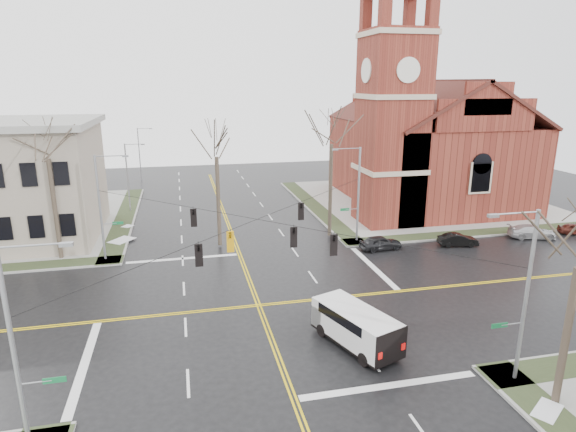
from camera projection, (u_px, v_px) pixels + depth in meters
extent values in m
plane|color=black|center=(259.00, 305.00, 33.25)|extent=(120.00, 120.00, 0.00)
cube|color=gray|center=(418.00, 201.00, 62.05)|extent=(30.00, 30.00, 0.15)
cube|color=#29361D|center=(315.00, 206.00, 59.08)|extent=(2.00, 30.00, 0.02)
cube|color=#29361D|center=(482.00, 232.00, 49.06)|extent=(30.00, 2.00, 0.02)
cube|color=#29361D|center=(125.00, 217.00, 54.30)|extent=(2.00, 30.00, 0.02)
cube|color=gold|center=(257.00, 305.00, 33.22)|extent=(0.12, 100.00, 0.01)
cube|color=gold|center=(260.00, 305.00, 33.27)|extent=(0.12, 100.00, 0.01)
cube|color=gold|center=(259.00, 306.00, 33.14)|extent=(100.00, 0.12, 0.01)
cube|color=gold|center=(258.00, 304.00, 33.36)|extent=(100.00, 0.12, 0.01)
cube|color=silver|center=(389.00, 385.00, 24.45)|extent=(9.50, 0.50, 0.01)
cube|color=silver|center=(183.00, 259.00, 42.04)|extent=(9.50, 0.50, 0.01)
cube|color=silver|center=(84.00, 364.00, 26.31)|extent=(0.50, 9.50, 0.01)
cube|color=silver|center=(373.00, 267.00, 40.19)|extent=(0.50, 9.50, 0.01)
cube|color=maroon|center=(391.00, 131.00, 50.16)|extent=(6.00, 6.00, 20.00)
cube|color=#BFAC93|center=(397.00, 34.00, 47.61)|extent=(6.30, 6.30, 0.50)
cylinder|color=silver|center=(408.00, 70.00, 45.68)|extent=(2.40, 0.15, 2.40)
cylinder|color=silver|center=(366.00, 71.00, 47.90)|extent=(0.15, 2.40, 2.40)
cube|color=maroon|center=(424.00, 162.00, 61.88)|extent=(18.00, 24.00, 10.00)
cube|color=maroon|center=(375.00, 197.00, 55.03)|extent=(2.00, 5.00, 4.40)
cylinder|color=gray|center=(358.00, 195.00, 45.26)|extent=(0.20, 0.20, 9.00)
cylinder|color=gray|center=(352.00, 209.00, 45.49)|extent=(1.20, 0.06, 0.06)
cube|color=#106032|center=(345.00, 210.00, 45.34)|extent=(0.90, 0.04, 0.25)
cylinder|color=gray|center=(348.00, 149.00, 43.82)|extent=(2.40, 0.08, 0.08)
cube|color=gray|center=(335.00, 149.00, 43.58)|extent=(0.50, 0.22, 0.15)
cylinder|color=gray|center=(100.00, 209.00, 40.35)|extent=(0.20, 0.20, 9.00)
cylinder|color=gray|center=(109.00, 224.00, 40.84)|extent=(1.20, 0.06, 0.06)
cube|color=#106032|center=(118.00, 223.00, 40.99)|extent=(0.90, 0.04, 0.25)
cylinder|color=gray|center=(110.00, 156.00, 39.42)|extent=(2.40, 0.08, 0.08)
cube|color=gray|center=(125.00, 156.00, 39.69)|extent=(0.50, 0.22, 0.15)
cylinder|color=gray|center=(526.00, 298.00, 23.65)|extent=(0.20, 0.20, 9.00)
cylinder|color=gray|center=(512.00, 324.00, 23.89)|extent=(1.20, 0.06, 0.06)
cube|color=#106032|center=(500.00, 325.00, 23.74)|extent=(0.90, 0.04, 0.25)
cylinder|color=gray|center=(516.00, 213.00, 22.21)|extent=(2.40, 0.08, 0.08)
cube|color=gray|center=(493.00, 216.00, 21.97)|extent=(0.50, 0.22, 0.15)
cylinder|color=gray|center=(14.00, 354.00, 18.75)|extent=(0.20, 0.20, 9.00)
cylinder|color=gray|center=(36.00, 382.00, 19.24)|extent=(1.20, 0.06, 0.06)
cube|color=#106032|center=(54.00, 380.00, 19.39)|extent=(0.90, 0.04, 0.25)
cylinder|color=gray|center=(31.00, 245.00, 17.82)|extent=(2.40, 0.08, 0.08)
cube|color=gray|center=(66.00, 244.00, 18.09)|extent=(0.50, 0.22, 0.15)
cylinder|color=black|center=(257.00, 219.00, 31.58)|extent=(23.02, 23.02, 0.03)
cylinder|color=black|center=(257.00, 219.00, 31.58)|extent=(23.02, 23.02, 0.03)
imported|color=black|center=(199.00, 255.00, 27.18)|extent=(0.21, 0.26, 1.30)
imported|color=black|center=(301.00, 211.00, 36.40)|extent=(0.21, 0.26, 1.30)
imported|color=#D2930C|center=(230.00, 242.00, 29.48)|extent=(0.21, 0.26, 1.30)
imported|color=black|center=(194.00, 218.00, 34.69)|extent=(0.21, 0.26, 1.30)
imported|color=black|center=(334.00, 245.00, 28.88)|extent=(0.21, 0.26, 1.30)
imported|color=black|center=(294.00, 237.00, 30.33)|extent=(0.21, 0.26, 1.30)
cylinder|color=gray|center=(128.00, 178.00, 56.14)|extent=(0.16, 0.16, 8.00)
cylinder|color=gray|center=(134.00, 144.00, 55.31)|extent=(2.00, 0.07, 0.07)
cube|color=gray|center=(143.00, 144.00, 55.54)|extent=(0.45, 0.20, 0.13)
cylinder|color=gray|center=(139.00, 154.00, 74.93)|extent=(0.16, 0.16, 8.00)
cylinder|color=gray|center=(144.00, 128.00, 74.10)|extent=(2.00, 0.07, 0.07)
cube|color=gray|center=(151.00, 129.00, 74.32)|extent=(0.45, 0.20, 0.13)
cube|color=silver|center=(356.00, 325.00, 27.88)|extent=(4.06, 6.16, 1.84)
cube|color=silver|center=(331.00, 313.00, 29.88)|extent=(2.42, 1.68, 1.30)
cube|color=black|center=(327.00, 302.00, 30.02)|extent=(1.93, 0.81, 0.87)
cube|color=black|center=(354.00, 314.00, 27.89)|extent=(3.45, 4.44, 0.60)
cube|color=#B70C0A|center=(380.00, 356.00, 25.13)|extent=(0.27, 0.16, 0.37)
cube|color=#B70C0A|center=(403.00, 347.00, 26.01)|extent=(0.27, 0.16, 0.37)
cube|color=black|center=(355.00, 340.00, 28.13)|extent=(4.13, 6.23, 0.11)
cylinder|color=black|center=(322.00, 330.00, 29.13)|extent=(0.53, 0.83, 0.78)
cylinder|color=black|center=(348.00, 322.00, 30.18)|extent=(0.53, 0.83, 0.78)
cylinder|color=black|center=(364.00, 359.00, 26.07)|extent=(0.53, 0.83, 0.78)
cylinder|color=black|center=(391.00, 349.00, 27.11)|extent=(0.53, 0.83, 0.78)
imported|color=black|center=(381.00, 243.00, 44.16)|extent=(3.99, 1.83, 1.33)
imported|color=black|center=(458.00, 240.00, 45.15)|extent=(3.80, 1.87, 1.20)
imported|color=#B6B6B9|center=(532.00, 232.00, 47.46)|extent=(4.79, 2.96, 1.30)
imported|color=#4E1E16|center=(576.00, 229.00, 48.61)|extent=(3.60, 2.61, 1.14)
cylinder|color=#3D3026|center=(55.00, 210.00, 40.74)|extent=(0.36, 0.36, 8.64)
cylinder|color=#3D3026|center=(218.00, 202.00, 44.00)|extent=(0.36, 0.36, 8.30)
cylinder|color=#3D3026|center=(330.00, 191.00, 46.76)|extent=(0.36, 0.36, 9.06)
cylinder|color=#3D3026|center=(566.00, 337.00, 22.16)|extent=(0.36, 0.36, 6.83)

